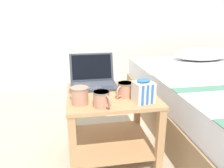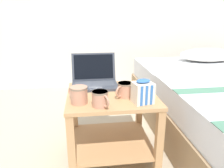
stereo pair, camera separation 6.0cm
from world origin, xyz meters
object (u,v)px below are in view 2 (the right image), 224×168
(mug_mid_center, at_px, (79,94))
(snack_bag, at_px, (143,92))
(cell_phone, at_px, (132,88))
(laptop, at_px, (94,79))
(mug_front_left, at_px, (125,89))
(mug_front_right, at_px, (100,98))

(mug_mid_center, distance_m, snack_bag, 0.37)
(cell_phone, bearing_deg, laptop, 158.09)
(mug_front_left, height_order, cell_phone, mug_front_left)
(laptop, distance_m, mug_front_right, 0.39)
(mug_mid_center, bearing_deg, laptop, 71.19)
(laptop, distance_m, mug_front_left, 0.31)
(mug_front_right, height_order, mug_mid_center, mug_mid_center)
(laptop, distance_m, mug_mid_center, 0.34)
(mug_front_right, distance_m, snack_bag, 0.25)
(snack_bag, bearing_deg, laptop, 125.86)
(laptop, bearing_deg, cell_phone, -21.91)
(mug_front_right, bearing_deg, mug_front_left, 38.84)
(snack_bag, distance_m, cell_phone, 0.27)
(mug_front_right, bearing_deg, laptop, 91.94)
(cell_phone, bearing_deg, mug_front_right, -131.17)
(mug_mid_center, relative_size, snack_bag, 0.86)
(snack_bag, relative_size, cell_phone, 0.93)
(mug_front_left, distance_m, snack_bag, 0.14)
(mug_front_left, xyz_separation_m, mug_mid_center, (-0.29, -0.06, 0.00))
(laptop, xyz_separation_m, snack_bag, (0.26, -0.36, 0.02))
(laptop, bearing_deg, mug_front_left, -54.96)
(mug_front_right, height_order, cell_phone, mug_front_right)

